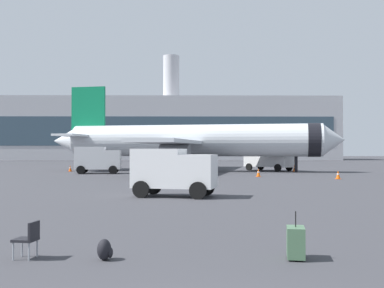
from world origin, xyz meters
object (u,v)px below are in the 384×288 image
object	(u,v)px
cargo_van	(173,170)
gate_chair	(28,237)
safety_cone_outer	(294,168)
safety_cone_mid	(258,173)
service_truck	(98,159)
fuel_truck	(268,156)
safety_cone_far	(70,168)
traveller_backpack	(105,250)
rolling_suitcase	(296,242)
safety_cone_near	(338,175)
airplane_at_gate	(192,141)

from	to	relation	value
cargo_van	gate_chair	bearing A→B (deg)	-101.46
safety_cone_outer	safety_cone_mid	bearing A→B (deg)	-119.19
service_truck	fuel_truck	size ratio (longest dim) A/B	0.83
safety_cone_far	fuel_truck	bearing A→B (deg)	3.95
service_truck	traveller_backpack	world-z (taller)	service_truck
cargo_van	rolling_suitcase	size ratio (longest dim) A/B	4.32
safety_cone_near	rolling_suitcase	size ratio (longest dim) A/B	0.69
cargo_van	safety_cone_far	xyz separation A→B (m)	(-13.15, 30.59, -1.08)
cargo_van	rolling_suitcase	xyz separation A→B (m)	(3.23, -14.59, -1.06)
fuel_truck	gate_chair	world-z (taller)	fuel_truck
airplane_at_gate	service_truck	distance (m)	11.81
service_truck	cargo_van	xyz separation A→B (m)	(8.90, -25.31, -0.16)
fuel_truck	rolling_suitcase	size ratio (longest dim) A/B	5.43
safety_cone_near	gate_chair	distance (m)	34.32
service_truck	safety_cone_far	xyz separation A→B (m)	(-4.25, 5.29, -1.24)
fuel_truck	rolling_suitcase	world-z (taller)	fuel_truck
rolling_suitcase	cargo_van	bearing A→B (deg)	102.49
fuel_truck	safety_cone_outer	distance (m)	3.89
safety_cone_outer	rolling_suitcase	world-z (taller)	rolling_suitcase
cargo_van	rolling_suitcase	bearing A→B (deg)	-77.51
safety_cone_far	safety_cone_outer	distance (m)	26.62
fuel_truck	safety_cone_mid	size ratio (longest dim) A/B	7.75
safety_cone_near	gate_chair	xyz separation A→B (m)	(-16.91, -29.87, 0.12)
safety_cone_outer	service_truck	bearing A→B (deg)	-168.81
safety_cone_outer	fuel_truck	bearing A→B (deg)	136.33
rolling_suitcase	safety_cone_mid	bearing A→B (deg)	82.66
gate_chair	safety_cone_outer	bearing A→B (deg)	69.65
fuel_truck	traveller_backpack	size ratio (longest dim) A/B	12.44
fuel_truck	gate_chair	bearing A→B (deg)	-106.41
airplane_at_gate	safety_cone_near	world-z (taller)	airplane_at_gate
cargo_van	traveller_backpack	distance (m)	14.73
gate_chair	fuel_truck	bearing A→B (deg)	73.59
safety_cone_mid	safety_cone_outer	size ratio (longest dim) A/B	0.94
cargo_van	traveller_backpack	size ratio (longest dim) A/B	9.91
traveller_backpack	gate_chair	distance (m)	1.81
fuel_truck	gate_chair	size ratio (longest dim) A/B	6.94
service_truck	safety_cone_mid	xyz separation A→B (m)	(16.49, -6.09, -1.23)
service_truck	gate_chair	distance (m)	40.26
safety_cone_near	traveller_backpack	bearing A→B (deg)	-116.75
service_truck	cargo_van	size ratio (longest dim) A/B	1.04
airplane_at_gate	safety_cone_outer	size ratio (longest dim) A/B	43.24
fuel_truck	safety_cone_far	size ratio (longest dim) A/B	7.99
service_truck	traveller_backpack	size ratio (longest dim) A/B	10.27
airplane_at_gate	service_truck	bearing A→B (deg)	-151.83
safety_cone_mid	rolling_suitcase	size ratio (longest dim) A/B	0.70
cargo_van	safety_cone_near	world-z (taller)	cargo_van
service_truck	rolling_suitcase	world-z (taller)	service_truck
rolling_suitcase	traveller_backpack	distance (m)	4.39
safety_cone_far	safety_cone_mid	bearing A→B (deg)	-28.76
airplane_at_gate	safety_cone_near	distance (m)	20.20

